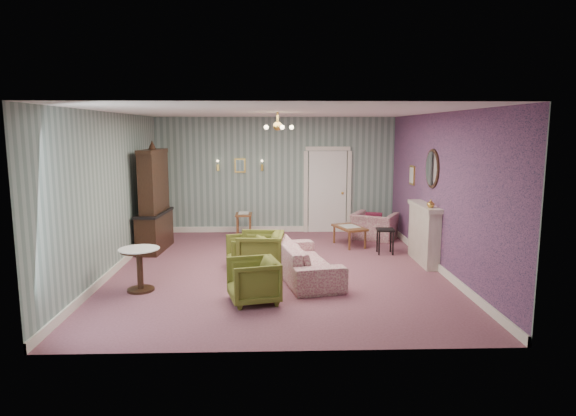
{
  "coord_description": "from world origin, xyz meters",
  "views": [
    {
      "loc": [
        -0.11,
        -9.06,
        2.59
      ],
      "look_at": [
        0.2,
        0.4,
        1.1
      ],
      "focal_mm": 31.16,
      "sensor_mm": 36.0,
      "label": 1
    }
  ],
  "objects_px": {
    "olive_chair_a": "(253,279)",
    "dresser": "(153,197)",
    "pedestal_table": "(140,270)",
    "wingback_chair": "(375,222)",
    "olive_chair_b": "(260,250)",
    "coffee_table": "(349,236)",
    "olive_chair_c": "(246,251)",
    "side_table_black": "(385,241)",
    "fireplace": "(424,234)",
    "sofa_chintz": "(305,254)"
  },
  "relations": [
    {
      "from": "olive_chair_c",
      "to": "pedestal_table",
      "type": "bearing_deg",
      "value": -66.46
    },
    {
      "from": "olive_chair_b",
      "to": "coffee_table",
      "type": "bearing_deg",
      "value": 141.64
    },
    {
      "from": "wingback_chair",
      "to": "side_table_black",
      "type": "distance_m",
      "value": 1.43
    },
    {
      "from": "coffee_table",
      "to": "side_table_black",
      "type": "relative_size",
      "value": 1.63
    },
    {
      "from": "dresser",
      "to": "sofa_chintz",
      "type": "bearing_deg",
      "value": -30.39
    },
    {
      "from": "olive_chair_b",
      "to": "side_table_black",
      "type": "xyz_separation_m",
      "value": [
        2.59,
        1.29,
        -0.14
      ]
    },
    {
      "from": "coffee_table",
      "to": "side_table_black",
      "type": "height_order",
      "value": "side_table_black"
    },
    {
      "from": "olive_chair_a",
      "to": "wingback_chair",
      "type": "bearing_deg",
      "value": 133.68
    },
    {
      "from": "dresser",
      "to": "coffee_table",
      "type": "distance_m",
      "value": 4.38
    },
    {
      "from": "wingback_chair",
      "to": "fireplace",
      "type": "xyz_separation_m",
      "value": [
        0.53,
        -2.13,
        0.16
      ]
    },
    {
      "from": "olive_chair_b",
      "to": "side_table_black",
      "type": "distance_m",
      "value": 2.89
    },
    {
      "from": "dresser",
      "to": "fireplace",
      "type": "xyz_separation_m",
      "value": [
        5.51,
        -1.22,
        -0.58
      ]
    },
    {
      "from": "sofa_chintz",
      "to": "pedestal_table",
      "type": "distance_m",
      "value": 2.79
    },
    {
      "from": "olive_chair_c",
      "to": "side_table_black",
      "type": "bearing_deg",
      "value": 96.16
    },
    {
      "from": "fireplace",
      "to": "pedestal_table",
      "type": "distance_m",
      "value": 5.35
    },
    {
      "from": "olive_chair_b",
      "to": "coffee_table",
      "type": "distance_m",
      "value": 2.84
    },
    {
      "from": "olive_chair_a",
      "to": "olive_chair_b",
      "type": "bearing_deg",
      "value": 163.28
    },
    {
      "from": "pedestal_table",
      "to": "wingback_chair",
      "type": "bearing_deg",
      "value": 39.01
    },
    {
      "from": "olive_chair_a",
      "to": "coffee_table",
      "type": "height_order",
      "value": "olive_chair_a"
    },
    {
      "from": "coffee_table",
      "to": "olive_chair_b",
      "type": "bearing_deg",
      "value": -133.58
    },
    {
      "from": "olive_chair_a",
      "to": "dresser",
      "type": "bearing_deg",
      "value": -160.53
    },
    {
      "from": "olive_chair_a",
      "to": "wingback_chair",
      "type": "distance_m",
      "value": 5.1
    },
    {
      "from": "sofa_chintz",
      "to": "pedestal_table",
      "type": "relative_size",
      "value": 3.05
    },
    {
      "from": "wingback_chair",
      "to": "dresser",
      "type": "relative_size",
      "value": 0.42
    },
    {
      "from": "olive_chair_b",
      "to": "coffee_table",
      "type": "xyz_separation_m",
      "value": [
        1.95,
        2.05,
        -0.19
      ]
    },
    {
      "from": "olive_chair_c",
      "to": "olive_chair_b",
      "type": "bearing_deg",
      "value": 33.23
    },
    {
      "from": "side_table_black",
      "to": "pedestal_table",
      "type": "height_order",
      "value": "pedestal_table"
    },
    {
      "from": "olive_chair_b",
      "to": "dresser",
      "type": "distance_m",
      "value": 3.03
    },
    {
      "from": "olive_chair_b",
      "to": "wingback_chair",
      "type": "height_order",
      "value": "wingback_chair"
    },
    {
      "from": "olive_chair_a",
      "to": "olive_chair_c",
      "type": "distance_m",
      "value": 1.87
    },
    {
      "from": "olive_chair_a",
      "to": "olive_chair_c",
      "type": "relative_size",
      "value": 1.06
    },
    {
      "from": "wingback_chair",
      "to": "pedestal_table",
      "type": "xyz_separation_m",
      "value": [
        -4.58,
        -3.71,
        -0.07
      ]
    },
    {
      "from": "olive_chair_b",
      "to": "olive_chair_c",
      "type": "xyz_separation_m",
      "value": [
        -0.27,
        0.25,
        -0.06
      ]
    },
    {
      "from": "wingback_chair",
      "to": "olive_chair_a",
      "type": "bearing_deg",
      "value": 86.8
    },
    {
      "from": "sofa_chintz",
      "to": "side_table_black",
      "type": "relative_size",
      "value": 4.06
    },
    {
      "from": "olive_chair_a",
      "to": "fireplace",
      "type": "xyz_separation_m",
      "value": [
        3.26,
        2.18,
        0.21
      ]
    },
    {
      "from": "olive_chair_a",
      "to": "side_table_black",
      "type": "distance_m",
      "value": 3.93
    },
    {
      "from": "side_table_black",
      "to": "pedestal_table",
      "type": "relative_size",
      "value": 0.75
    },
    {
      "from": "olive_chair_c",
      "to": "pedestal_table",
      "type": "height_order",
      "value": "pedestal_table"
    },
    {
      "from": "fireplace",
      "to": "olive_chair_b",
      "type": "bearing_deg",
      "value": -169.67
    },
    {
      "from": "sofa_chintz",
      "to": "pedestal_table",
      "type": "height_order",
      "value": "sofa_chintz"
    },
    {
      "from": "olive_chair_c",
      "to": "coffee_table",
      "type": "bearing_deg",
      "value": 115.21
    },
    {
      "from": "wingback_chair",
      "to": "coffee_table",
      "type": "distance_m",
      "value": 0.98
    },
    {
      "from": "olive_chair_c",
      "to": "side_table_black",
      "type": "distance_m",
      "value": 3.04
    },
    {
      "from": "sofa_chintz",
      "to": "fireplace",
      "type": "height_order",
      "value": "fireplace"
    },
    {
      "from": "olive_chair_a",
      "to": "side_table_black",
      "type": "relative_size",
      "value": 1.37
    },
    {
      "from": "olive_chair_a",
      "to": "dresser",
      "type": "height_order",
      "value": "dresser"
    },
    {
      "from": "olive_chair_b",
      "to": "sofa_chintz",
      "type": "distance_m",
      "value": 0.86
    },
    {
      "from": "olive_chair_c",
      "to": "wingback_chair",
      "type": "relative_size",
      "value": 0.71
    },
    {
      "from": "dresser",
      "to": "side_table_black",
      "type": "height_order",
      "value": "dresser"
    }
  ]
}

